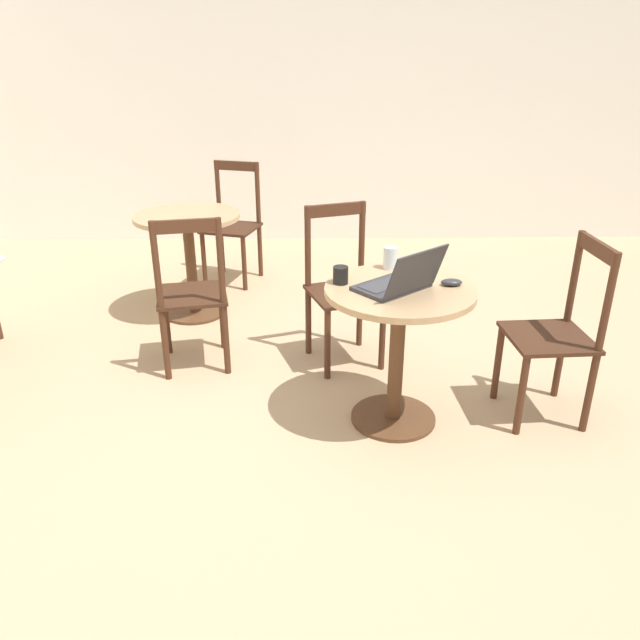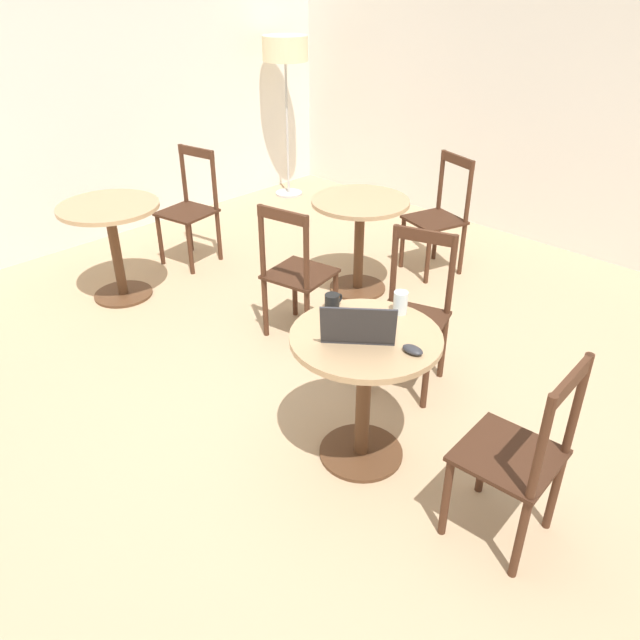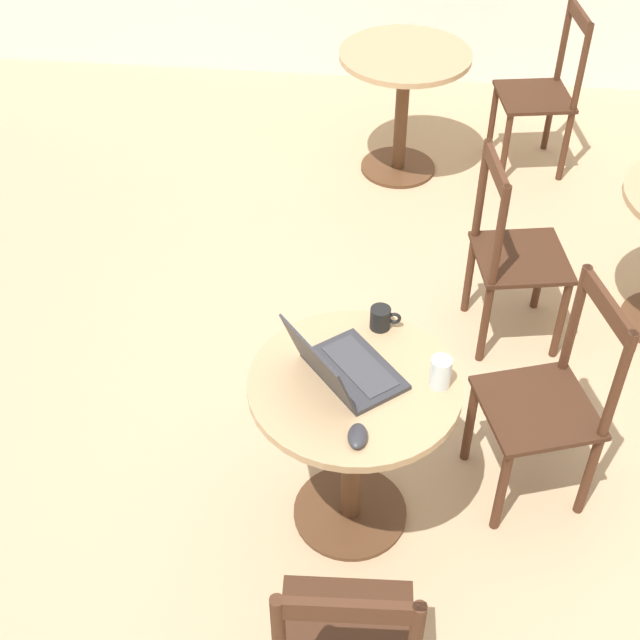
{
  "view_description": "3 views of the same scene",
  "coord_description": "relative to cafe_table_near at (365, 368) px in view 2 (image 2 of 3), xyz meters",
  "views": [
    {
      "loc": [
        -2.65,
        0.09,
        1.74
      ],
      "look_at": [
        -0.04,
        0.03,
        0.57
      ],
      "focal_mm": 35.0,
      "sensor_mm": 36.0,
      "label": 1
    },
    {
      "loc": [
        -1.86,
        -1.86,
        2.18
      ],
      "look_at": [
        0.12,
        0.05,
        0.59
      ],
      "focal_mm": 35.0,
      "sensor_mm": 36.0,
      "label": 2
    },
    {
      "loc": [
        0.12,
        -2.34,
        2.78
      ],
      "look_at": [
        -0.14,
        0.02,
        0.64
      ],
      "focal_mm": 50.0,
      "sensor_mm": 36.0,
      "label": 3
    }
  ],
  "objects": [
    {
      "name": "ground_plane",
      "position": [
        -0.01,
        0.34,
        -0.53
      ],
      "size": [
        16.0,
        16.0,
        0.0
      ],
      "primitive_type": "plane",
      "color": "tan"
    },
    {
      "name": "wall_back",
      "position": [
        -0.01,
        3.57,
        0.82
      ],
      "size": [
        9.4,
        0.06,
        2.7
      ],
      "color": "white",
      "rests_on": "ground_plane"
    },
    {
      "name": "wall_side",
      "position": [
        3.22,
        0.34,
        0.82
      ],
      "size": [
        0.06,
        9.4,
        2.7
      ],
      "color": "white",
      "rests_on": "ground_plane"
    },
    {
      "name": "cafe_table_near",
      "position": [
        0.0,
        0.0,
        0.0
      ],
      "size": [
        0.7,
        0.7,
        0.71
      ],
      "color": "#51331E",
      "rests_on": "ground_plane"
    },
    {
      "name": "cafe_table_mid",
      "position": [
        1.38,
        1.22,
        0.0
      ],
      "size": [
        0.7,
        0.7,
        0.71
      ],
      "color": "#51331E",
      "rests_on": "ground_plane"
    },
    {
      "name": "cafe_table_far",
      "position": [
        0.08,
        2.41,
        0.0
      ],
      "size": [
        0.7,
        0.7,
        0.71
      ],
      "color": "#51331E",
      "rests_on": "ground_plane"
    },
    {
      "name": "chair_near_right",
      "position": [
        0.68,
        0.23,
        -0.08
      ],
      "size": [
        0.49,
        0.49,
        0.91
      ],
      "color": "#472819",
      "rests_on": "ground_plane"
    },
    {
      "name": "chair_near_front",
      "position": [
        0.04,
        -0.78,
        -0.08
      ],
      "size": [
        0.4,
        0.4,
        0.91
      ],
      "color": "#472819",
      "rests_on": "ground_plane"
    },
    {
      "name": "chair_mid_right",
      "position": [
        2.08,
        1.0,
        -0.08
      ],
      "size": [
        0.48,
        0.48,
        0.91
      ],
      "color": "#472819",
      "rests_on": "ground_plane"
    },
    {
      "name": "chair_mid_left",
      "position": [
        0.59,
        1.08,
        -0.08
      ],
      "size": [
        0.45,
        0.45,
        0.91
      ],
      "color": "#472819",
      "rests_on": "ground_plane"
    },
    {
      "name": "chair_far_right",
      "position": [
        0.84,
        2.55,
        -0.08
      ],
      "size": [
        0.45,
        0.45,
        0.91
      ],
      "color": "#472819",
      "rests_on": "ground_plane"
    },
    {
      "name": "floor_lamp",
      "position": [
        2.55,
        3.21,
        0.86
      ],
      "size": [
        0.44,
        0.44,
        1.56
      ],
      "color": "#B7B7B7",
      "rests_on": "ground_plane"
    },
    {
      "name": "laptop",
      "position": [
        -0.04,
        0.01,
        0.23
      ],
      "size": [
        0.43,
        0.44,
        0.22
      ],
      "color": "#2D2D33",
      "rests_on": "cafe_table_near"
    },
    {
      "name": "mouse",
      "position": [
        0.03,
        -0.24,
        0.2
      ],
      "size": [
        0.06,
        0.1,
        0.03
      ],
      "color": "#2D2D33",
      "rests_on": "cafe_table_near"
    },
    {
      "name": "mug",
      "position": [
        0.07,
        0.27,
        0.22
      ],
      "size": [
        0.11,
        0.07,
        0.08
      ],
      "color": "black",
      "rests_on": "cafe_table_near"
    },
    {
      "name": "drinking_glass",
      "position": [
        0.27,
        0.02,
        0.24
      ],
      "size": [
        0.07,
        0.07,
        0.11
      ],
      "color": "silver",
      "rests_on": "cafe_table_near"
    }
  ]
}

